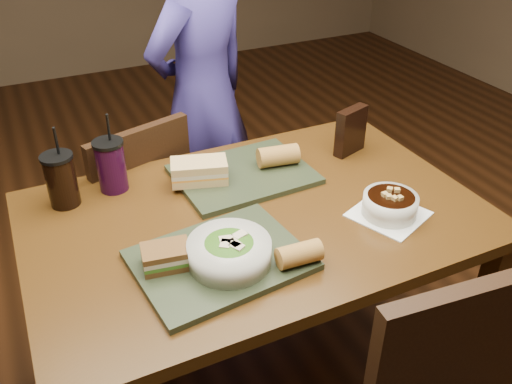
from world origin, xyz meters
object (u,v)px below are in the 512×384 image
at_px(tray_near, 220,260).
at_px(tray_far, 243,174).
at_px(salad_bowl, 229,251).
at_px(chip_bag, 351,131).
at_px(diner, 203,97).
at_px(soup_bowl, 390,205).
at_px(baguette_far, 278,156).
at_px(dining_table, 256,237).
at_px(cup_berry, 111,165).
at_px(sandwich_near, 166,257).
at_px(chair_far, 142,213).
at_px(cup_cola, 61,180).
at_px(sandwich_far, 199,171).
at_px(baguette_near, 299,254).

relative_size(tray_near, tray_far, 1.00).
relative_size(salad_bowl, chip_bag, 1.29).
relative_size(diner, tray_far, 3.63).
height_order(soup_bowl, baguette_far, baguette_far).
distance_m(diner, tray_far, 0.66).
bearing_deg(dining_table, chip_bag, 23.39).
distance_m(salad_bowl, baguette_far, 0.51).
bearing_deg(soup_bowl, cup_berry, 144.63).
bearing_deg(cup_berry, sandwich_near, -86.14).
bearing_deg(chair_far, baguette_far, -40.18).
relative_size(diner, salad_bowl, 7.28).
xyz_separation_m(soup_bowl, cup_cola, (-0.83, 0.46, 0.05)).
height_order(chair_far, diner, diner).
bearing_deg(baguette_far, tray_near, -134.42).
xyz_separation_m(tray_near, sandwich_near, (-0.13, 0.03, 0.04)).
distance_m(chair_far, diner, 0.57).
bearing_deg(sandwich_near, tray_far, 43.02).
bearing_deg(cup_cola, chair_far, 42.17).
bearing_deg(salad_bowl, cup_berry, 109.38).
relative_size(tray_near, sandwich_far, 2.20).
xyz_separation_m(cup_cola, cup_berry, (0.15, 0.02, 0.00)).
xyz_separation_m(tray_near, cup_berry, (-0.16, 0.47, 0.07)).
height_order(baguette_near, chip_bag, chip_bag).
bearing_deg(diner, dining_table, 54.47).
bearing_deg(baguette_near, baguette_far, 68.56).
relative_size(soup_bowl, sandwich_near, 1.91).
relative_size(chair_far, tray_far, 2.08).
bearing_deg(cup_cola, sandwich_far, -10.84).
height_order(salad_bowl, cup_berry, cup_berry).
bearing_deg(soup_bowl, baguette_near, -164.97).
relative_size(tray_near, sandwich_near, 3.26).
bearing_deg(chair_far, chip_bag, -26.28).
relative_size(salad_bowl, cup_berry, 0.83).
distance_m(baguette_near, cup_berry, 0.67).
relative_size(dining_table, baguette_near, 11.56).
xyz_separation_m(dining_table, sandwich_far, (-0.09, 0.21, 0.14)).
xyz_separation_m(diner, baguette_near, (-0.17, -1.12, 0.03)).
distance_m(dining_table, baguette_far, 0.30).
distance_m(baguette_far, cup_berry, 0.53).
xyz_separation_m(tray_near, soup_bowl, (0.52, -0.01, 0.03)).
distance_m(diner, salad_bowl, 1.09).
height_order(salad_bowl, chip_bag, chip_bag).
height_order(chair_far, sandwich_far, chair_far).
height_order(dining_table, tray_near, tray_near).
bearing_deg(tray_far, sandwich_far, 175.75).
bearing_deg(baguette_near, chip_bag, 45.27).
xyz_separation_m(chair_far, sandwich_near, (-0.09, -0.66, 0.31)).
relative_size(cup_cola, cup_berry, 0.99).
relative_size(tray_near, baguette_near, 3.73).
bearing_deg(sandwich_far, chip_bag, -1.55).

